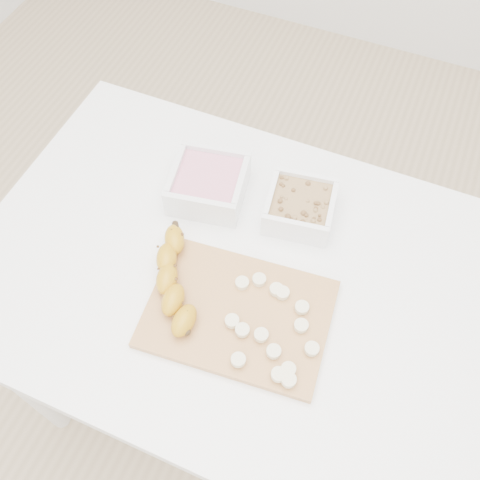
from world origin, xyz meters
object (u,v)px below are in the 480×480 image
at_px(table, 234,292).
at_px(banana, 175,281).
at_px(bowl_yogurt, 208,184).
at_px(bowl_granola, 300,206).
at_px(cutting_board, 238,314).

bearing_deg(table, banana, -134.48).
xyz_separation_m(bowl_yogurt, bowl_granola, (0.19, 0.02, -0.00)).
distance_m(cutting_board, banana, 0.13).
xyz_separation_m(bowl_granola, banana, (-0.15, -0.24, 0.00)).
height_order(bowl_yogurt, cutting_board, bowl_yogurt).
height_order(table, bowl_granola, bowl_granola).
distance_m(table, bowl_yogurt, 0.23).
height_order(cutting_board, banana, banana).
bearing_deg(cutting_board, table, 118.09).
height_order(bowl_yogurt, bowl_granola, bowl_yogurt).
xyz_separation_m(table, bowl_yogurt, (-0.12, 0.14, 0.13)).
height_order(bowl_yogurt, banana, bowl_yogurt).
relative_size(bowl_granola, cutting_board, 0.46).
distance_m(table, bowl_granola, 0.22).
distance_m(bowl_yogurt, bowl_granola, 0.19).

